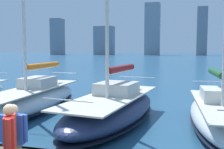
{
  "coord_description": "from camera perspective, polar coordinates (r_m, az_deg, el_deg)",
  "views": [
    {
      "loc": [
        -2.93,
        5.08,
        3.38
      ],
      "look_at": [
        0.17,
        -7.06,
        2.2
      ],
      "focal_mm": 42.0,
      "sensor_mm": 36.0,
      "label": 1
    }
  ],
  "objects": [
    {
      "name": "sailboat_forest",
      "position": [
        12.0,
        22.33,
        -8.02
      ],
      "size": [
        2.54,
        7.97,
        9.97
      ],
      "color": "silver",
      "rests_on": "ground"
    },
    {
      "name": "sailboat_orange",
      "position": [
        15.01,
        -16.7,
        -5.02
      ],
      "size": [
        2.53,
        9.19,
        10.26
      ],
      "color": "silver",
      "rests_on": "ground"
    },
    {
      "name": "sailboat_maroon",
      "position": [
        12.17,
        0.2,
        -7.22
      ],
      "size": [
        4.04,
        8.78,
        11.23
      ],
      "color": "navy",
      "rests_on": "ground"
    },
    {
      "name": "person_red_shirt",
      "position": [
        5.66,
        -21.27,
        -12.85
      ],
      "size": [
        0.4,
        0.57,
        1.74
      ],
      "color": "gray",
      "rests_on": "dock_pier"
    },
    {
      "name": "city_skyline",
      "position": [
        169.91,
        19.96,
        9.64
      ],
      "size": [
        171.34,
        21.83,
        51.36
      ],
      "color": "gray",
      "rests_on": "ground"
    },
    {
      "name": "person_blue_shirt",
      "position": [
        6.1,
        -20.59,
        -12.1
      ],
      "size": [
        0.59,
        0.28,
        1.63
      ],
      "color": "gray",
      "rests_on": "dock_pier"
    }
  ]
}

